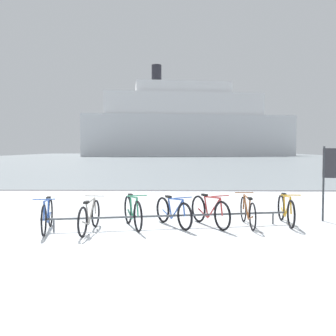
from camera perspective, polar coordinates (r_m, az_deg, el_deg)
The scene contains 11 objects.
ground at distance 60.45m, azimuth -0.24°, elevation 1.22°, with size 80.00×132.00×0.08m.
bike_rack at distance 8.94m, azimuth 0.08°, elevation -7.21°, with size 5.66×1.09×0.31m.
bicycle_0 at distance 8.99m, azimuth -17.61°, elevation -6.74°, with size 0.49×1.69×0.79m.
bicycle_1 at distance 8.68m, azimuth -11.65°, elevation -7.10°, with size 0.46×1.67×0.76m.
bicycle_2 at distance 8.97m, azimuth -5.29°, elevation -6.57°, with size 0.67×1.59×0.81m.
bicycle_3 at distance 9.09m, azimuth 0.79°, elevation -6.62°, with size 0.89×1.49×0.75m.
bicycle_4 at distance 9.16m, azimuth 6.26°, elevation -6.45°, with size 0.82×1.61×0.79m.
bicycle_5 at distance 9.32m, azimuth 11.83°, elevation -6.38°, with size 0.46×1.69×0.76m.
bicycle_6 at distance 9.76m, azimuth 17.21°, elevation -6.00°, with size 0.46×1.67×0.78m.
info_sign at distance 10.48m, azimuth 23.56°, elevation -0.38°, with size 0.55×0.10×1.90m.
ferry_ship at distance 92.61m, azimuth 2.63°, elevation 6.34°, with size 50.69×19.69×21.53m.
Camera 1 is at (1.29, -6.51, 1.86)m, focal length 40.77 mm.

